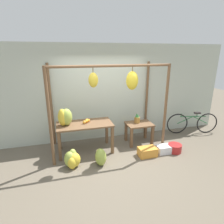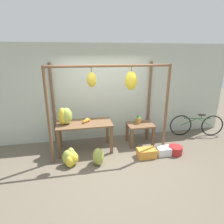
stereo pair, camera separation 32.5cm
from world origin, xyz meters
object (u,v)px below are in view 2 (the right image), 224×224
banana_pile_on_table (65,116)px  blue_bucket (175,150)px  orange_pile (87,121)px  fruit_crate_purple (164,151)px  pineapple_cluster (138,120)px  banana_pile_ground_left (70,158)px  fruit_crate_white (146,153)px  parked_bicycle (196,125)px  banana_pile_ground_right (98,156)px

banana_pile_on_table → blue_bucket: banana_pile_on_table is taller
orange_pile → fruit_crate_purple: bearing=-20.0°
orange_pile → pineapple_cluster: bearing=3.7°
blue_bucket → fruit_crate_purple: (-0.29, 0.03, -0.01)m
orange_pile → blue_bucket: (2.23, -0.73, -0.73)m
banana_pile_on_table → banana_pile_ground_left: (0.09, -0.66, -0.82)m
blue_bucket → orange_pile: bearing=161.7°
fruit_crate_white → parked_bicycle: parked_bicycle is taller
fruit_crate_white → fruit_crate_purple: fruit_crate_white is taller
fruit_crate_purple → blue_bucket: bearing=-5.9°
fruit_crate_white → pineapple_cluster: bearing=87.4°
banana_pile_ground_right → banana_pile_on_table: bearing=135.4°
parked_bicycle → orange_pile: bearing=-176.8°
banana_pile_on_table → fruit_crate_white: size_ratio=0.96×
orange_pile → banana_pile_ground_right: size_ratio=0.50×
banana_pile_ground_left → blue_bucket: bearing=-0.6°
orange_pile → banana_pile_ground_left: size_ratio=0.48×
banana_pile_on_table → parked_bicycle: size_ratio=0.27×
banana_pile_on_table → banana_pile_ground_left: banana_pile_on_table is taller
fruit_crate_white → orange_pile: bearing=152.9°
fruit_crate_white → blue_bucket: (0.80, -0.01, -0.01)m
banana_pile_ground_right → fruit_crate_white: size_ratio=0.93×
parked_bicycle → fruit_crate_purple: bearing=-149.4°
banana_pile_on_table → banana_pile_ground_right: size_ratio=1.03×
fruit_crate_white → parked_bicycle: size_ratio=0.28×
orange_pile → banana_pile_ground_left: bearing=-122.9°
banana_pile_on_table → fruit_crate_purple: 2.72m
banana_pile_ground_right → fruit_crate_white: 1.24m
orange_pile → banana_pile_ground_left: (-0.46, -0.71, -0.65)m
pineapple_cluster → blue_bucket: pineapple_cluster is taller
orange_pile → blue_bucket: orange_pile is taller
banana_pile_on_table → fruit_crate_white: bearing=-19.0°
banana_pile_ground_right → fruit_crate_purple: 1.75m
banana_pile_ground_left → blue_bucket: 2.69m
banana_pile_on_table → blue_bucket: size_ratio=1.23×
pineapple_cluster → fruit_crate_white: pineapple_cluster is taller
banana_pile_ground_left → blue_bucket: (2.68, -0.03, -0.08)m
banana_pile_on_table → orange_pile: 0.57m
orange_pile → fruit_crate_purple: 2.19m
pineapple_cluster → banana_pile_ground_left: size_ratio=0.67×
pineapple_cluster → fruit_crate_purple: size_ratio=0.72×
fruit_crate_white → blue_bucket: bearing=-0.4°
banana_pile_ground_right → fruit_crate_white: (1.23, 0.05, -0.08)m
banana_pile_on_table → orange_pile: bearing=5.1°
pineapple_cluster → banana_pile_ground_right: (-1.27, -0.87, -0.53)m
banana_pile_ground_right → parked_bicycle: (3.27, 0.97, 0.16)m
orange_pile → banana_pile_ground_left: orange_pile is taller
orange_pile → banana_pile_ground_right: orange_pile is taller
banana_pile_ground_left → fruit_crate_purple: (2.39, 0.00, -0.08)m
pineapple_cluster → parked_bicycle: size_ratio=0.18×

